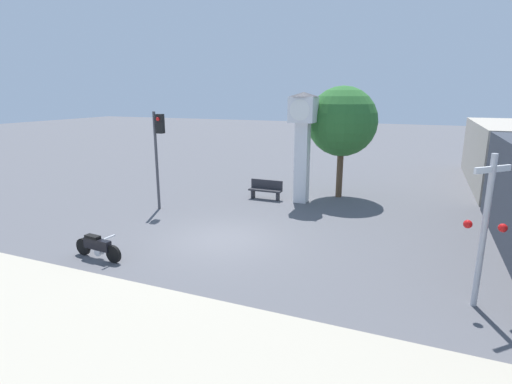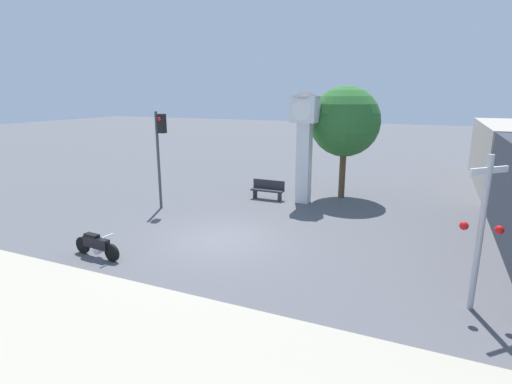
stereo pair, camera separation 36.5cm
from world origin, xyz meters
name	(u,v)px [view 1 (the left image)]	position (x,y,z in m)	size (l,w,h in m)	color
ground_plane	(223,239)	(0.00, 0.00, 0.00)	(120.00, 120.00, 0.00)	#56565B
sidewalk_strip	(56,355)	(0.00, -6.99, 0.05)	(36.00, 6.00, 0.10)	#B2A893
motorcycle	(98,247)	(-2.75, -2.99, 0.39)	(1.86, 0.40, 0.82)	black
clock_tower	(303,131)	(1.11, 5.87, 3.33)	(1.35, 1.35, 5.02)	white
traffic_light	(158,143)	(-4.20, 2.32, 2.91)	(0.50, 0.35, 4.23)	#47474C
railroad_crossing_signal	(485,226)	(7.64, -1.68, 2.01)	(0.90, 0.82, 3.68)	#B7B7BC
street_tree	(342,122)	(2.55, 7.51, 3.66)	(3.29, 3.29, 5.32)	brown
bench	(266,189)	(-0.60, 5.70, 0.49)	(1.60, 0.44, 0.92)	#2D2D33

